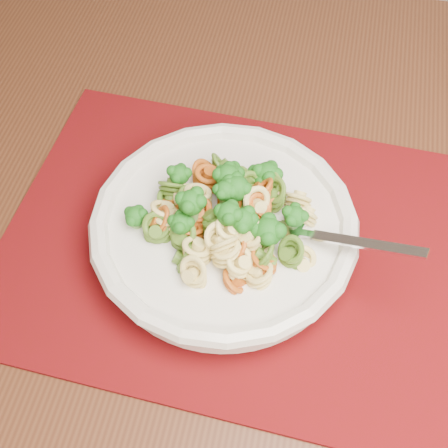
# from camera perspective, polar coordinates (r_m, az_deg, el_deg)

# --- Properties ---
(dining_table) EXTENTS (1.33, 0.92, 0.75)m
(dining_table) POSITION_cam_1_polar(r_m,az_deg,el_deg) (0.80, 2.47, -2.17)
(dining_table) COLOR #4B2715
(dining_table) RESTS_ON ground
(placemat) EXTENTS (0.49, 0.39, 0.00)m
(placemat) POSITION_cam_1_polar(r_m,az_deg,el_deg) (0.66, 0.50, -1.79)
(placemat) COLOR #5A030E
(placemat) RESTS_ON dining_table
(pasta_bowl) EXTENTS (0.27, 0.27, 0.05)m
(pasta_bowl) POSITION_cam_1_polar(r_m,az_deg,el_deg) (0.63, 0.00, -0.50)
(pasta_bowl) COLOR silver
(pasta_bowl) RESTS_ON placemat
(pasta_broccoli_heap) EXTENTS (0.23, 0.23, 0.06)m
(pasta_broccoli_heap) POSITION_cam_1_polar(r_m,az_deg,el_deg) (0.62, 0.00, 0.32)
(pasta_broccoli_heap) COLOR #E3C670
(pasta_broccoli_heap) RESTS_ON pasta_bowl
(fork) EXTENTS (0.18, 0.05, 0.08)m
(fork) POSITION_cam_1_polar(r_m,az_deg,el_deg) (0.61, 5.98, -0.62)
(fork) COLOR silver
(fork) RESTS_ON pasta_bowl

